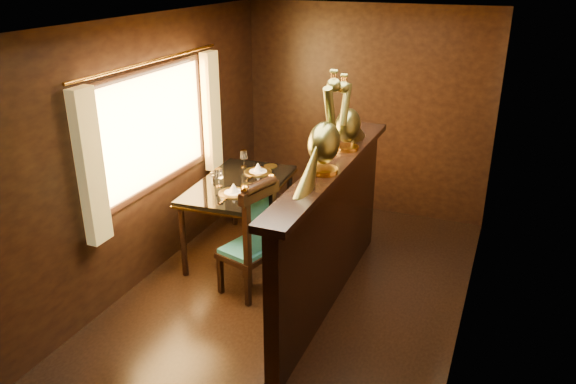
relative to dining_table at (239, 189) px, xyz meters
name	(u,v)px	position (x,y,z in m)	size (l,w,h in m)	color
ground	(284,310)	(0.86, -0.83, -0.74)	(5.00, 5.00, 0.00)	black
room_shell	(275,141)	(0.77, -0.81, 0.84)	(3.04, 5.04, 2.52)	black
partition	(331,232)	(1.18, -0.53, -0.03)	(0.26, 2.70, 1.36)	black
dining_table	(239,189)	(0.00, 0.00, 0.00)	(0.92, 1.43, 1.01)	black
chair_left	(254,236)	(0.51, -0.70, -0.12)	(0.53, 0.54, 1.19)	black
chair_right	(315,194)	(0.74, 0.27, -0.04)	(0.51, 0.54, 1.35)	black
peacock_left	(325,125)	(1.18, -0.78, 1.02)	(0.25, 0.67, 0.80)	#1A5034
peacock_right	(349,111)	(1.18, -0.14, 0.98)	(0.23, 0.60, 0.72)	#1A5034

